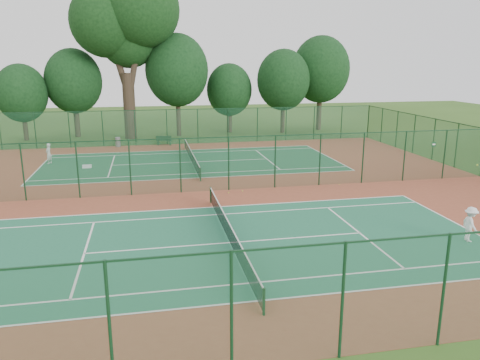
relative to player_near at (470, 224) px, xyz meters
name	(u,v)px	position (x,y,z in m)	size (l,w,h in m)	color
ground	(205,191)	(-10.88, 10.95, -0.84)	(120.00, 120.00, 0.00)	#33571B
red_pad	(205,191)	(-10.88, 10.95, -0.84)	(40.00, 36.00, 0.01)	brown
court_near	(230,243)	(-10.88, 1.95, -0.83)	(23.77, 10.97, 0.01)	#206747
court_far	(192,162)	(-10.88, 19.95, -0.83)	(23.77, 10.97, 0.01)	#1C5834
fence_north	(182,126)	(-10.88, 28.95, 0.92)	(40.00, 0.09, 3.50)	#1B5337
fence_south	(288,306)	(-10.88, -7.05, 0.92)	(40.00, 0.09, 3.50)	#1B522F
fence_divider	(205,164)	(-10.88, 10.95, 0.92)	(40.00, 0.09, 3.50)	#174728
tennis_net_near	(230,232)	(-10.88, 1.95, -0.30)	(0.10, 12.90, 0.97)	#14391E
tennis_net_far	(192,156)	(-10.88, 19.95, -0.30)	(0.10, 12.90, 0.97)	#163E24
player_near	(470,224)	(0.00, 0.00, 0.00)	(1.06, 0.61, 1.64)	white
player_far	(49,154)	(-22.27, 21.61, 0.01)	(0.60, 0.40, 1.66)	silver
trash_bin	(118,142)	(-17.21, 28.52, -0.37)	(0.51, 0.51, 0.92)	slate
bench	(164,140)	(-12.77, 28.48, -0.34)	(1.60, 0.81, 0.95)	#13371E
kit_bag	(87,166)	(-19.10, 19.35, -0.70)	(0.68, 0.26, 0.26)	white
stray_ball_a	(229,193)	(-9.50, 10.18, -0.79)	(0.07, 0.07, 0.07)	#B0CF30
stray_ball_b	(339,184)	(-1.82, 10.73, -0.80)	(0.06, 0.06, 0.06)	yellow
stray_ball_c	(243,191)	(-8.55, 10.38, -0.80)	(0.06, 0.06, 0.06)	#BDDF33
big_tree	(126,20)	(-15.97, 33.79, 11.28)	(11.14, 8.16, 17.12)	#31251B
evergreen_row	(183,134)	(-10.38, 35.20, -0.84)	(39.00, 5.00, 12.00)	black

